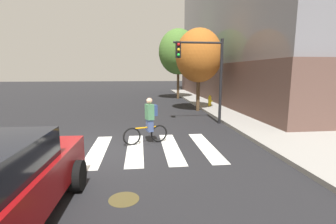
{
  "coord_description": "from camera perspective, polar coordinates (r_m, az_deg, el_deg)",
  "views": [
    {
      "loc": [
        1.33,
        -8.04,
        2.63
      ],
      "look_at": [
        2.45,
        1.75,
        0.98
      ],
      "focal_mm": 25.91,
      "sensor_mm": 36.0,
      "label": 1
    }
  ],
  "objects": [
    {
      "name": "street_tree_near",
      "position": [
        16.4,
        7.26,
        13.0
      ],
      "size": [
        3.04,
        3.04,
        5.41
      ],
      "color": "#4C3823",
      "rests_on": "ground"
    },
    {
      "name": "corner_building",
      "position": [
        27.08,
        30.0,
        19.24
      ],
      "size": [
        18.76,
        25.26,
        15.65
      ],
      "color": "brown",
      "rests_on": "ground"
    },
    {
      "name": "traffic_light_near",
      "position": [
        12.2,
        8.69,
        10.5
      ],
      "size": [
        2.47,
        0.28,
        4.2
      ],
      "color": "black",
      "rests_on": "ground"
    },
    {
      "name": "ground_plane",
      "position": [
        8.57,
        -15.32,
        -8.7
      ],
      "size": [
        120.0,
        120.0,
        0.0
      ],
      "primitive_type": "plane",
      "color": "black"
    },
    {
      "name": "cyclist",
      "position": [
        8.87,
        -4.54,
        -2.12
      ],
      "size": [
        1.65,
        0.58,
        1.69
      ],
      "color": "black",
      "rests_on": "ground"
    },
    {
      "name": "manhole_cover",
      "position": [
        5.43,
        -10.34,
        -19.52
      ],
      "size": [
        0.64,
        0.64,
        0.01
      ],
      "primitive_type": "cylinder",
      "color": "#473D1E",
      "rests_on": "ground"
    },
    {
      "name": "street_tree_mid",
      "position": [
        23.76,
        2.43,
        13.95
      ],
      "size": [
        3.72,
        3.72,
        6.62
      ],
      "color": "#4C3823",
      "rests_on": "ground"
    },
    {
      "name": "fire_hydrant",
      "position": [
        17.85,
        9.81,
        2.63
      ],
      "size": [
        0.33,
        0.22,
        0.78
      ],
      "color": "gold",
      "rests_on": "sidewalk"
    },
    {
      "name": "crosswalk_stripes",
      "position": [
        8.58,
        -16.13,
        -8.66
      ],
      "size": [
        7.98,
        3.44,
        0.01
      ],
      "color": "silver",
      "rests_on": "ground"
    }
  ]
}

